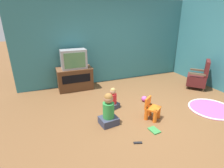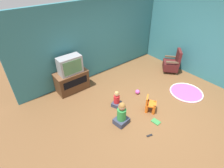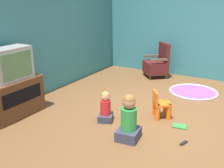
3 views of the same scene
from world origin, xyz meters
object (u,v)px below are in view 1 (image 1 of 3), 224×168
at_px(child_watching_left, 109,111).
at_px(remote_control, 138,143).
at_px(child_watching_center, 113,99).
at_px(television, 74,59).
at_px(tv_cabinet, 75,78).
at_px(toy_ball, 144,99).
at_px(yellow_kid_chair, 152,110).
at_px(book, 154,130).
at_px(black_armchair, 199,77).

xyz_separation_m(child_watching_left, remote_control, (0.26, -0.75, -0.29)).
bearing_deg(child_watching_center, television, 90.07).
height_order(tv_cabinet, child_watching_left, child_watching_left).
xyz_separation_m(toy_ball, remote_control, (-0.96, -1.35, -0.06)).
bearing_deg(child_watching_left, child_watching_center, 52.96).
bearing_deg(yellow_kid_chair, toy_ball, 34.66).
relative_size(yellow_kid_chair, book, 2.00).
relative_size(television, child_watching_center, 1.37).
relative_size(television, book, 3.01).
xyz_separation_m(book, remote_control, (-0.47, -0.19, -0.00)).
bearing_deg(black_armchair, yellow_kid_chair, -19.92).
bearing_deg(book, toy_ball, -28.03).
height_order(toy_ball, remote_control, toy_ball).
bearing_deg(toy_ball, child_watching_left, -153.52).
xyz_separation_m(tv_cabinet, yellow_kid_chair, (1.21, -2.27, -0.14)).
height_order(toy_ball, book, toy_ball).
bearing_deg(toy_ball, television, 135.58).
bearing_deg(child_watching_center, yellow_kid_chair, -74.00).
relative_size(black_armchair, book, 3.74).
relative_size(yellow_kid_chair, child_watching_left, 0.69).
bearing_deg(remote_control, child_watching_center, -75.05).
relative_size(child_watching_left, book, 2.92).
bearing_deg(black_armchair, book, -13.87).
relative_size(television, remote_control, 4.55).
bearing_deg(toy_ball, remote_control, -125.24).
bearing_deg(child_watching_left, tv_cabinet, 89.85).
distance_m(book, remote_control, 0.51).
xyz_separation_m(television, child_watching_left, (0.27, -2.07, -0.63)).
height_order(book, remote_control, book).
bearing_deg(tv_cabinet, remote_control, -79.39).
distance_m(yellow_kid_chair, toy_ball, 0.82).
height_order(yellow_kid_chair, child_watching_center, child_watching_center).
height_order(yellow_kid_chair, book, yellow_kid_chair).
height_order(television, remote_control, television).
relative_size(child_watching_left, remote_control, 4.41).
distance_m(television, yellow_kid_chair, 2.63).
height_order(child_watching_left, toy_ball, child_watching_left).
bearing_deg(television, child_watching_center, -67.41).
distance_m(child_watching_left, book, 0.96).
height_order(television, toy_ball, television).
bearing_deg(book, black_armchair, -67.00).
xyz_separation_m(tv_cabinet, child_watching_center, (0.61, -1.52, -0.12)).
relative_size(black_armchair, toy_ball, 6.12).
bearing_deg(tv_cabinet, child_watching_left, -82.68).
bearing_deg(child_watching_left, remote_control, -77.94).
xyz_separation_m(yellow_kid_chair, child_watching_center, (-0.60, 0.75, 0.02)).
relative_size(tv_cabinet, child_watching_center, 1.96).
distance_m(child_watching_left, toy_ball, 1.38).
bearing_deg(book, child_watching_center, 13.67).
xyz_separation_m(black_armchair, child_watching_left, (-3.22, -0.79, -0.05)).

